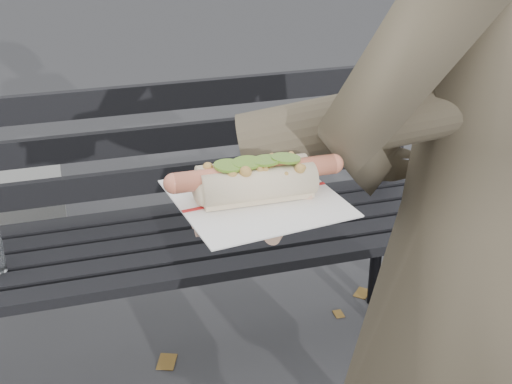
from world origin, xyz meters
TOP-DOWN VIEW (x-y plane):
  - park_bench at (0.05, 0.95)m, footprint 1.50×0.44m
  - person at (0.36, -0.02)m, footprint 0.74×0.59m
  - held_hotdog at (0.15, -0.06)m, footprint 0.63×0.32m

SIDE VIEW (x-z plane):
  - park_bench at x=0.05m, z-range 0.08..0.96m
  - person at x=0.36m, z-range 0.00..1.77m
  - held_hotdog at x=0.15m, z-range 1.04..1.24m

